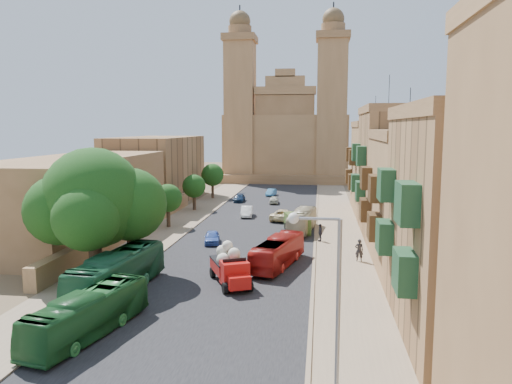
% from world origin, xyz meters
% --- Properties ---
extents(ground, '(260.00, 260.00, 0.00)m').
position_xyz_m(ground, '(0.00, 0.00, 0.00)').
color(ground, brown).
extents(road_surface, '(14.00, 140.00, 0.01)m').
position_xyz_m(road_surface, '(0.00, 30.00, 0.01)').
color(road_surface, black).
rests_on(road_surface, ground).
extents(sidewalk_east, '(5.00, 140.00, 0.01)m').
position_xyz_m(sidewalk_east, '(9.50, 30.00, 0.01)').
color(sidewalk_east, '#846E56').
rests_on(sidewalk_east, ground).
extents(sidewalk_west, '(5.00, 140.00, 0.01)m').
position_xyz_m(sidewalk_west, '(-9.50, 30.00, 0.01)').
color(sidewalk_west, '#846E56').
rests_on(sidewalk_west, ground).
extents(kerb_east, '(0.25, 140.00, 0.12)m').
position_xyz_m(kerb_east, '(7.00, 30.00, 0.06)').
color(kerb_east, '#846E56').
rests_on(kerb_east, ground).
extents(kerb_west, '(0.25, 140.00, 0.12)m').
position_xyz_m(kerb_west, '(-7.00, 30.00, 0.06)').
color(kerb_west, '#846E56').
rests_on(kerb_west, ground).
extents(townhouse_a, '(9.00, 14.00, 16.40)m').
position_xyz_m(townhouse_a, '(15.95, -3.00, 6.41)').
color(townhouse_a, '#966C44').
rests_on(townhouse_a, ground).
extents(townhouse_b, '(9.00, 14.00, 14.90)m').
position_xyz_m(townhouse_b, '(15.95, 11.00, 5.66)').
color(townhouse_b, olive).
rests_on(townhouse_b, ground).
extents(townhouse_c, '(9.00, 14.00, 17.40)m').
position_xyz_m(townhouse_c, '(15.95, 25.00, 6.91)').
color(townhouse_c, '#966C44').
rests_on(townhouse_c, ground).
extents(townhouse_d, '(9.00, 14.00, 15.90)m').
position_xyz_m(townhouse_d, '(15.95, 39.00, 6.16)').
color(townhouse_d, olive).
rests_on(townhouse_d, ground).
extents(west_wall, '(1.00, 40.00, 1.80)m').
position_xyz_m(west_wall, '(-12.50, 20.00, 0.90)').
color(west_wall, olive).
rests_on(west_wall, ground).
extents(west_building_low, '(10.00, 28.00, 8.40)m').
position_xyz_m(west_building_low, '(-18.00, 18.00, 4.20)').
color(west_building_low, brown).
rests_on(west_building_low, ground).
extents(west_building_mid, '(10.00, 22.00, 10.00)m').
position_xyz_m(west_building_mid, '(-18.00, 44.00, 5.00)').
color(west_building_mid, '#966C44').
rests_on(west_building_mid, ground).
extents(church, '(28.00, 22.50, 36.30)m').
position_xyz_m(church, '(-0.00, 78.61, 9.52)').
color(church, olive).
rests_on(church, ground).
extents(ficus_tree, '(10.04, 9.24, 10.04)m').
position_xyz_m(ficus_tree, '(-9.41, 4.01, 5.94)').
color(ficus_tree, '#37271B').
rests_on(ficus_tree, ground).
extents(street_tree_a, '(3.46, 3.46, 5.33)m').
position_xyz_m(street_tree_a, '(-10.00, 12.00, 3.57)').
color(street_tree_a, '#37271B').
rests_on(street_tree_a, ground).
extents(street_tree_b, '(3.26, 3.26, 5.02)m').
position_xyz_m(street_tree_b, '(-10.00, 24.00, 3.36)').
color(street_tree_b, '#37271B').
rests_on(street_tree_b, ground).
extents(street_tree_c, '(3.24, 3.24, 4.98)m').
position_xyz_m(street_tree_c, '(-10.00, 36.00, 3.34)').
color(street_tree_c, '#37271B').
rests_on(street_tree_c, ground).
extents(street_tree_d, '(3.66, 3.66, 5.63)m').
position_xyz_m(street_tree_d, '(-10.00, 48.00, 3.77)').
color(street_tree_d, '#37271B').
rests_on(street_tree_d, ground).
extents(streetlamp, '(2.11, 0.44, 8.22)m').
position_xyz_m(streetlamp, '(7.72, -12.00, 5.20)').
color(streetlamp, gray).
rests_on(streetlamp, ground).
extents(red_truck, '(3.96, 5.61, 3.12)m').
position_xyz_m(red_truck, '(0.96, 3.91, 1.37)').
color(red_truck, '#B4110D').
rests_on(red_truck, ground).
extents(olive_pickup, '(3.20, 5.00, 1.91)m').
position_xyz_m(olive_pickup, '(4.97, 23.03, 0.93)').
color(olive_pickup, '#415D22').
rests_on(olive_pickup, ground).
extents(bus_green_south, '(3.94, 9.23, 2.50)m').
position_xyz_m(bus_green_south, '(-5.20, -6.11, 1.25)').
color(bus_green_south, '#1D5927').
rests_on(bus_green_south, ground).
extents(bus_green_north, '(3.51, 10.66, 2.91)m').
position_xyz_m(bus_green_north, '(-6.50, 1.00, 1.46)').
color(bus_green_north, '#20603A').
rests_on(bus_green_north, ground).
extents(bus_red_east, '(4.07, 8.97, 2.43)m').
position_xyz_m(bus_red_east, '(4.03, 9.14, 1.22)').
color(bus_red_east, '#AB1D18').
rests_on(bus_red_east, ground).
extents(bus_cream_east, '(3.15, 8.86, 2.42)m').
position_xyz_m(bus_cream_east, '(5.50, 23.49, 1.21)').
color(bus_cream_east, '#C4B796').
rests_on(bus_cream_east, ground).
extents(car_blue_a, '(2.11, 3.85, 1.24)m').
position_xyz_m(car_blue_a, '(-3.20, 16.55, 0.62)').
color(car_blue_a, '#3F63BE').
rests_on(car_blue_a, ground).
extents(car_white_a, '(1.77, 4.13, 1.32)m').
position_xyz_m(car_white_a, '(-1.97, 31.79, 0.66)').
color(car_white_a, white).
rests_on(car_white_a, ground).
extents(car_cream, '(3.67, 5.44, 1.38)m').
position_xyz_m(car_cream, '(3.03, 29.82, 0.69)').
color(car_cream, beige).
rests_on(car_cream, ground).
extents(car_dkblue, '(1.64, 3.86, 1.11)m').
position_xyz_m(car_dkblue, '(-5.00, 44.49, 0.56)').
color(car_dkblue, '#122644').
rests_on(car_dkblue, ground).
extents(car_white_b, '(1.59, 3.49, 1.16)m').
position_xyz_m(car_white_b, '(0.50, 43.29, 0.58)').
color(car_white_b, beige).
rests_on(car_white_b, ground).
extents(car_blue_b, '(1.66, 3.59, 1.14)m').
position_xyz_m(car_blue_b, '(-0.77, 51.88, 0.57)').
color(car_blue_b, teal).
rests_on(car_blue_b, ground).
extents(pedestrian_a, '(0.73, 0.49, 1.96)m').
position_xyz_m(pedestrian_a, '(10.85, 11.58, 0.98)').
color(pedestrian_a, black).
rests_on(pedestrian_a, ground).
extents(pedestrian_c, '(0.66, 1.13, 1.81)m').
position_xyz_m(pedestrian_c, '(7.50, 18.79, 0.91)').
color(pedestrian_c, '#282830').
rests_on(pedestrian_c, ground).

